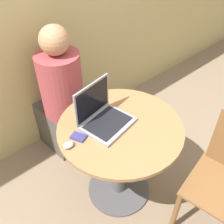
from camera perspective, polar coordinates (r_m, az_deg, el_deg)
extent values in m
plane|color=#7F6B56|center=(2.21, 1.44, -16.37)|extent=(12.00, 12.00, 0.00)
cylinder|color=#4C4C51|center=(2.20, 1.45, -16.23)|extent=(0.49, 0.49, 0.02)
cylinder|color=#4C4C51|center=(1.93, 1.62, -10.71)|extent=(0.10, 0.10, 0.66)
cylinder|color=olive|center=(1.67, 1.83, -3.36)|extent=(0.81, 0.81, 0.02)
cube|color=gray|center=(1.66, -0.91, -2.60)|extent=(0.35, 0.30, 0.02)
cube|color=black|center=(1.65, -0.92, -2.31)|extent=(0.30, 0.24, 0.00)
cube|color=gray|center=(1.64, -4.32, 2.62)|extent=(0.30, 0.06, 0.24)
cube|color=black|center=(1.63, -4.17, 2.54)|extent=(0.28, 0.05, 0.22)
cube|color=navy|center=(1.60, -7.32, -5.40)|extent=(0.09, 0.10, 0.02)
ellipsoid|color=#B2B2B7|center=(1.55, -9.48, -7.09)|extent=(0.07, 0.05, 0.03)
cylinder|color=brown|center=(1.91, 13.65, -20.47)|extent=(0.04, 0.04, 0.44)
cylinder|color=brown|center=(2.11, 18.24, -13.26)|extent=(0.04, 0.04, 0.44)
cube|color=brown|center=(1.81, 22.68, -15.20)|extent=(0.47, 0.47, 0.02)
cube|color=#4C4742|center=(2.45, -11.23, -2.23)|extent=(0.34, 0.48, 0.43)
cylinder|color=#993D42|center=(2.07, -11.03, 5.86)|extent=(0.33, 0.33, 0.52)
sphere|color=#A87A56|center=(1.89, -12.48, 15.04)|extent=(0.22, 0.22, 0.22)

